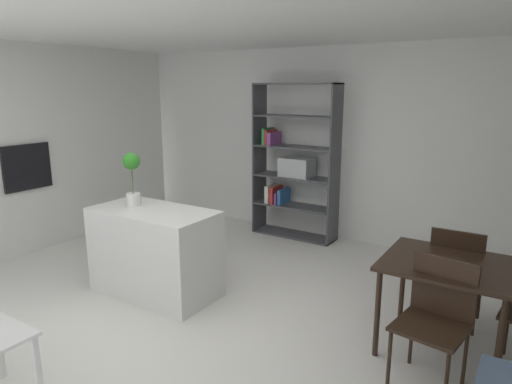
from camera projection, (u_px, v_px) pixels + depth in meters
name	position (u px, v px, depth m)	size (l,w,h in m)	color
ground_plane	(180.00, 320.00, 4.13)	(9.66, 9.66, 0.00)	silver
ceiling_slab	(167.00, 12.00, 3.54)	(7.02, 6.11, 0.06)	white
back_partition	(322.00, 144.00, 6.32)	(7.02, 0.06, 2.62)	white
built_in_oven	(27.00, 167.00, 5.63)	(0.06, 0.62, 0.57)	black
kitchen_island	(155.00, 252.00, 4.61)	(1.29, 0.67, 0.89)	white
potted_plant_on_island	(132.00, 175.00, 4.59)	(0.17, 0.17, 0.55)	white
open_bookshelf	(293.00, 165.00, 6.30)	(1.20, 0.37, 2.14)	#4C4C51
dining_table	(448.00, 273.00, 3.53)	(0.97, 0.85, 0.75)	black
dining_chair_far	(456.00, 269.00, 3.93)	(0.43, 0.41, 0.91)	black
dining_chair_near	(437.00, 311.00, 3.18)	(0.51, 0.51, 0.91)	black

